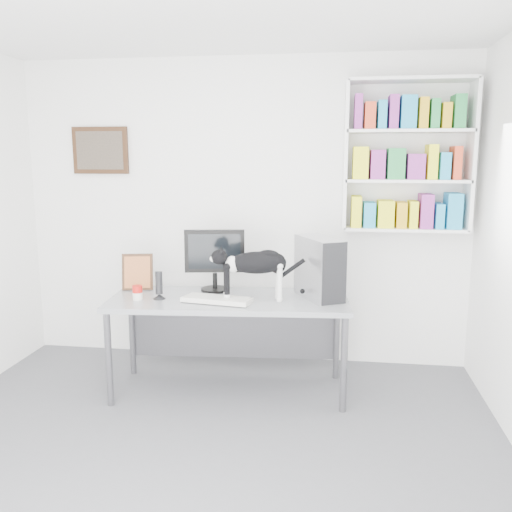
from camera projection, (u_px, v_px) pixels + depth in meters
The scene contains 11 objects.
room at pixel (181, 250), 2.91m from camera, with size 4.01×4.01×2.70m.
bookshelf at pixel (407, 156), 4.43m from camera, with size 1.03×0.28×1.24m, color white.
wall_art at pixel (100, 150), 4.91m from camera, with size 0.52×0.04×0.42m, color #412815.
desk at pixel (229, 345), 4.27m from camera, with size 1.84×0.72×0.77m, color gray.
monitor at pixel (215, 260), 4.38m from camera, with size 0.48×0.23×0.51m, color black.
keyboard at pixel (217, 300), 4.08m from camera, with size 0.52×0.20×0.04m, color silver.
pc_tower at pixel (319, 268), 4.17m from camera, with size 0.21×0.47×0.47m, color #B1B1B6.
speaker at pixel (159, 285), 4.15m from camera, with size 0.10×0.10×0.22m, color black.
leaning_print at pixel (137, 271), 4.43m from camera, with size 0.25×0.10×0.31m, color #412815.
soup_can at pixel (137, 293), 4.13m from camera, with size 0.08×0.08×0.11m, color red.
cat at pixel (255, 275), 4.08m from camera, with size 0.64×0.17×0.40m, color black, non-canonical shape.
Camera 1 is at (0.81, -2.78, 1.85)m, focal length 38.00 mm.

